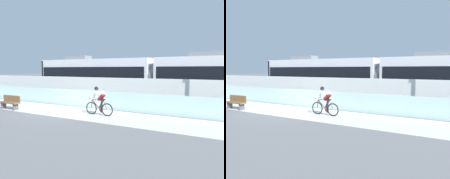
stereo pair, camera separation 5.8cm
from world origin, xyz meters
TOP-DOWN VIEW (x-y plane):
  - ground_plane at (0.00, 0.00)m, footprint 200.00×200.00m
  - bike_path_deck at (0.00, 0.00)m, footprint 32.00×3.20m
  - glass_parapet at (0.00, 1.85)m, footprint 32.00×0.05m
  - concrete_barrier_wall at (0.00, 3.65)m, footprint 32.00×0.36m
  - tram_rail_near at (0.00, 6.13)m, footprint 32.00×0.08m
  - tram_rail_far at (0.00, 7.57)m, footprint 32.00×0.08m
  - tram at (3.57, 6.85)m, footprint 22.56×2.54m
  - cyclist_on_bike at (2.78, 0.00)m, footprint 1.77×0.58m
  - bench at (-3.23, -1.29)m, footprint 1.60×0.45m

SIDE VIEW (x-z plane):
  - ground_plane at x=0.00m, z-range 0.00..0.00m
  - tram_rail_near at x=0.00m, z-range 0.00..0.01m
  - tram_rail_far at x=0.00m, z-range 0.00..0.01m
  - bike_path_deck at x=0.00m, z-range 0.00..0.01m
  - bench at x=-3.23m, z-range 0.03..0.92m
  - glass_parapet at x=0.00m, z-range 0.00..1.16m
  - cyclist_on_bike at x=2.78m, z-range -0.02..1.59m
  - concrete_barrier_wall at x=0.00m, z-range 0.00..1.96m
  - tram at x=3.57m, z-range -0.01..3.80m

